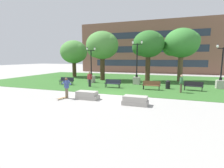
{
  "coord_description": "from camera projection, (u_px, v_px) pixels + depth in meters",
  "views": [
    {
      "loc": [
        5.19,
        -14.59,
        3.29
      ],
      "look_at": [
        0.48,
        -1.4,
        1.2
      ],
      "focal_mm": 28.0,
      "sensor_mm": 36.0,
      "label": 1
    }
  ],
  "objects": [
    {
      "name": "ground_plane",
      "position": [
        112.0,
        95.0,
        15.8
      ],
      "size": [
        140.0,
        140.0,
        0.0
      ],
      "primitive_type": "plane",
      "color": "#A3A09B"
    },
    {
      "name": "grass_lawn",
      "position": [
        135.0,
        81.0,
        25.12
      ],
      "size": [
        40.0,
        20.0,
        0.02
      ],
      "primitive_type": "cube",
      "color": "#336628",
      "rests_on": "ground"
    },
    {
      "name": "concrete_block_center",
      "position": [
        87.0,
        95.0,
        14.1
      ],
      "size": [
        1.8,
        0.9,
        0.64
      ],
      "color": "#9E9991",
      "rests_on": "ground"
    },
    {
      "name": "concrete_block_left",
      "position": [
        135.0,
        101.0,
        12.34
      ],
      "size": [
        1.8,
        0.9,
        0.64
      ],
      "color": "#9E9991",
      "rests_on": "ground"
    },
    {
      "name": "person_skateboarder",
      "position": [
        67.0,
        87.0,
        14.24
      ],
      "size": [
        0.95,
        0.56,
        1.71
      ],
      "color": "brown",
      "rests_on": "ground"
    },
    {
      "name": "skateboard",
      "position": [
        62.0,
        98.0,
        14.1
      ],
      "size": [
        0.43,
        1.04,
        0.14
      ],
      "color": "olive",
      "rests_on": "ground"
    },
    {
      "name": "park_bench_near_left",
      "position": [
        67.0,
        80.0,
        21.58
      ],
      "size": [
        1.83,
        0.66,
        0.9
      ],
      "color": "#1E232D",
      "rests_on": "grass_lawn"
    },
    {
      "name": "park_bench_near_right",
      "position": [
        113.0,
        83.0,
        19.48
      ],
      "size": [
        1.81,
        0.57,
        0.9
      ],
      "color": "#1E232D",
      "rests_on": "grass_lawn"
    },
    {
      "name": "park_bench_far_left",
      "position": [
        151.0,
        85.0,
        18.18
      ],
      "size": [
        1.8,
        0.54,
        0.9
      ],
      "color": "brown",
      "rests_on": "grass_lawn"
    },
    {
      "name": "park_bench_far_right",
      "position": [
        193.0,
        85.0,
        17.71
      ],
      "size": [
        1.85,
        0.76,
        0.9
      ],
      "color": "black",
      "rests_on": "grass_lawn"
    },
    {
      "name": "lamp_post_left",
      "position": [
        221.0,
        79.0,
        18.8
      ],
      "size": [
        1.32,
        0.8,
        4.77
      ],
      "color": "#ADA89E",
      "rests_on": "grass_lawn"
    },
    {
      "name": "lamp_post_right",
      "position": [
        91.0,
        75.0,
        23.42
      ],
      "size": [
        1.32,
        0.8,
        4.73
      ],
      "color": "#ADA89E",
      "rests_on": "grass_lawn"
    },
    {
      "name": "lamp_post_center",
      "position": [
        137.0,
        75.0,
        21.98
      ],
      "size": [
        1.32,
        0.8,
        5.44
      ],
      "color": "#ADA89E",
      "rests_on": "grass_lawn"
    },
    {
      "name": "tree_near_right",
      "position": [
        102.0,
        46.0,
        25.5
      ],
      "size": [
        4.96,
        4.72,
        7.12
      ],
      "color": "#42301E",
      "rests_on": "grass_lawn"
    },
    {
      "name": "tree_far_right",
      "position": [
        148.0,
        45.0,
        24.17
      ],
      "size": [
        4.53,
        4.31,
        7.01
      ],
      "color": "#42301E",
      "rests_on": "grass_lawn"
    },
    {
      "name": "tree_far_left",
      "position": [
        74.0,
        52.0,
        30.33
      ],
      "size": [
        4.85,
        4.62,
        6.28
      ],
      "color": "#42301E",
      "rests_on": "grass_lawn"
    },
    {
      "name": "tree_near_left",
      "position": [
        181.0,
        44.0,
        24.12
      ],
      "size": [
        4.94,
        4.71,
        7.33
      ],
      "color": "brown",
      "rests_on": "grass_lawn"
    },
    {
      "name": "trash_bin",
      "position": [
        168.0,
        84.0,
        18.7
      ],
      "size": [
        0.49,
        0.49,
        0.96
      ],
      "color": "black",
      "rests_on": "grass_lawn"
    },
    {
      "name": "person_bystander_near_lawn",
      "position": [
        90.0,
        78.0,
        19.97
      ],
      "size": [
        0.7,
        0.32,
        1.71
      ],
      "color": "#28282D",
      "rests_on": "grass_lawn"
    },
    {
      "name": "person_bystander_far_lawn",
      "position": [
        181.0,
        83.0,
        16.56
      ],
      "size": [
        0.34,
        0.62,
        1.71
      ],
      "color": "brown",
      "rests_on": "grass_lawn"
    },
    {
      "name": "building_facade_distant",
      "position": [
        148.0,
        47.0,
        37.95
      ],
      "size": [
        31.63,
        1.03,
        11.24
      ],
      "color": "brown",
      "rests_on": "ground"
    }
  ]
}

